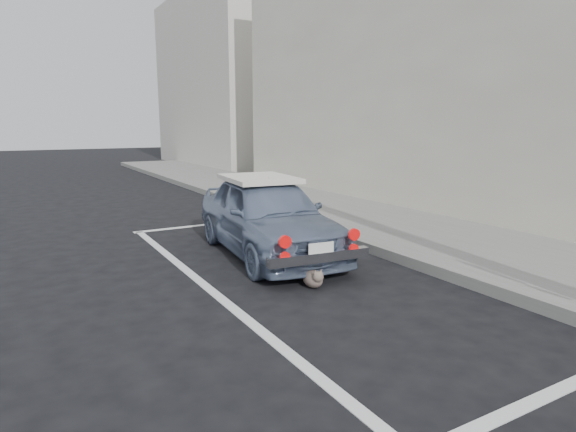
% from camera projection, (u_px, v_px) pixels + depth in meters
% --- Properties ---
extents(ground, '(80.00, 80.00, 0.00)m').
position_uv_depth(ground, '(454.00, 379.00, 3.72)').
color(ground, black).
rests_on(ground, ground).
extents(sidewalk, '(2.80, 40.00, 0.15)m').
position_uv_depth(sidewalk, '(499.00, 255.00, 6.98)').
color(sidewalk, slate).
rests_on(sidewalk, ground).
extents(shop_building, '(3.50, 18.00, 7.00)m').
position_uv_depth(shop_building, '(527.00, 46.00, 9.58)').
color(shop_building, beige).
rests_on(shop_building, ground).
extents(building_far, '(3.50, 10.00, 8.00)m').
position_uv_depth(building_far, '(222.00, 81.00, 23.11)').
color(building_far, beige).
rests_on(building_far, ground).
extents(pline_rear, '(3.00, 0.12, 0.01)m').
position_uv_depth(pline_rear, '(555.00, 392.00, 3.54)').
color(pline_rear, silver).
rests_on(pline_rear, ground).
extents(pline_front, '(3.00, 0.12, 0.01)m').
position_uv_depth(pline_front, '(211.00, 224.00, 9.50)').
color(pline_front, silver).
rests_on(pline_front, ground).
extents(pline_side, '(0.12, 7.00, 0.01)m').
position_uv_depth(pline_side, '(207.00, 287.00, 5.83)').
color(pline_side, silver).
rests_on(pline_side, ground).
extents(retro_coupe, '(1.75, 3.61, 1.18)m').
position_uv_depth(retro_coupe, '(268.00, 215.00, 7.24)').
color(retro_coupe, slate).
rests_on(retro_coupe, ground).
extents(cat, '(0.27, 0.49, 0.27)m').
position_uv_depth(cat, '(313.00, 278.00, 5.80)').
color(cat, '#6E6353').
rests_on(cat, ground).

